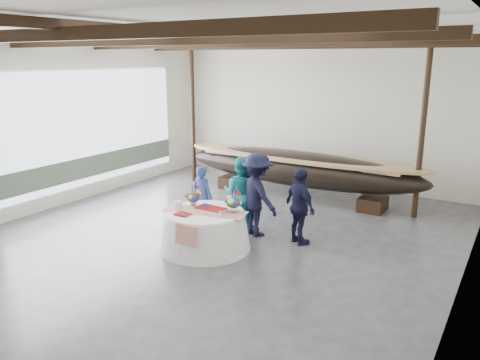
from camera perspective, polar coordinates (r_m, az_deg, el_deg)
The scene contains 14 objects.
floor at distance 10.48m, azimuth -3.65°, elevation -7.42°, with size 10.00×12.00×0.01m, color #3D3D42.
wall_back at distance 15.10m, azimuth 9.59°, elevation 8.06°, with size 10.00×0.02×4.50m, color silver.
wall_left at distance 13.37m, azimuth -21.71°, elevation 6.39°, with size 0.02×12.00×4.50m, color silver.
wall_right at distance 8.10m, azimuth 26.32°, elevation 1.12°, with size 0.02×12.00×4.50m, color silver.
ceiling at distance 9.73m, azimuth -4.10°, elevation 17.96°, with size 10.00×12.00×0.01m, color white.
pavilion_structure at distance 10.31m, azimuth -1.64°, elevation 15.04°, with size 9.80×11.76×4.50m.
open_bay at distance 14.00m, azimuth -18.16°, elevation 5.28°, with size 0.03×7.00×3.20m.
longboat_display at distance 13.47m, azimuth 7.11°, elevation 1.42°, with size 7.32×1.46×1.37m.
banquet_table at distance 9.96m, azimuth -4.26°, elevation -6.09°, with size 1.92×1.92×0.82m.
tabletop_items at distance 9.92m, azimuth -3.83°, elevation -2.77°, with size 1.85×1.01×0.40m.
guest_woman_blue at distance 11.17m, azimuth -4.59°, elevation -1.98°, with size 0.54×0.36×1.49m, color navy.
guest_woman_teal at distance 10.87m, azimuth 0.08°, elevation -1.68°, with size 0.85×0.66×1.75m, color teal.
guest_man_left at distance 10.54m, azimuth 2.09°, elevation -1.79°, with size 1.23×0.71×1.90m, color black.
guest_man_right at distance 10.12m, azimuth 7.34°, elevation -3.23°, with size 0.99×0.41×1.69m, color black.
Camera 1 is at (5.66, -7.90, 3.93)m, focal length 35.00 mm.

